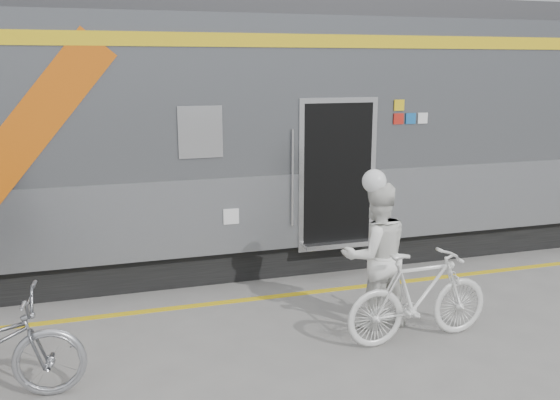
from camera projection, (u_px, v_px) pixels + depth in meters
name	position (u px, v px, depth m)	size (l,w,h in m)	color
ground	(285.00, 380.00, 6.03)	(90.00, 90.00, 0.00)	slate
train	(173.00, 135.00, 9.33)	(24.00, 3.17, 4.10)	black
safety_strip	(238.00, 301.00, 8.03)	(24.00, 0.12, 0.01)	gold
woman	(375.00, 255.00, 7.13)	(0.87, 0.68, 1.78)	white
bicycle_right	(419.00, 296.00, 6.78)	(0.51, 1.80, 1.08)	silver
helmet_woman	(378.00, 171.00, 6.90)	(0.29, 0.29, 0.29)	white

